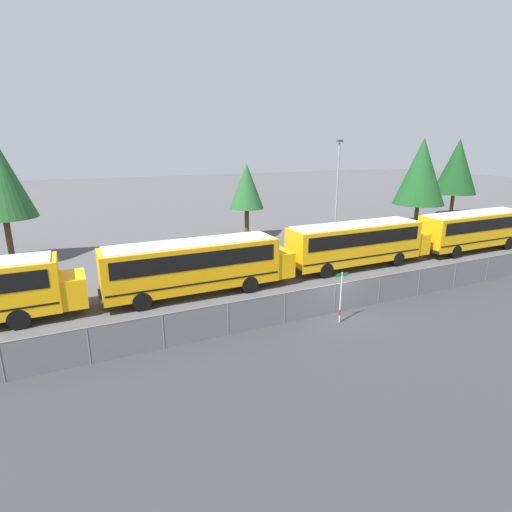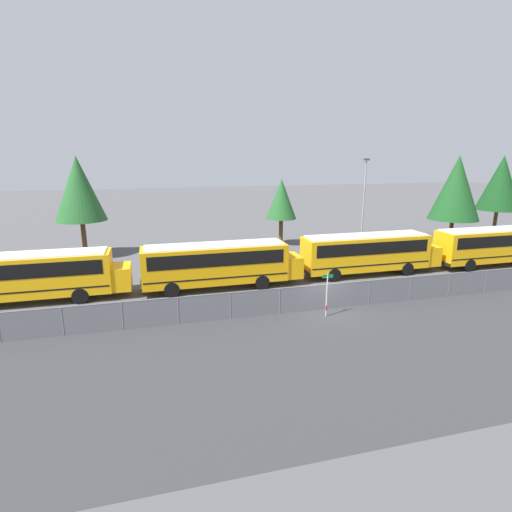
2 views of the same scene
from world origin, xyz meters
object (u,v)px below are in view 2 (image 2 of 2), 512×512
Objects in this scene: school_bus_1 at (219,262)px; tree_1 at (79,189)px; tree_0 at (456,188)px; school_bus_2 at (368,251)px; school_bus_3 at (495,244)px; light_pole at (364,201)px; street_sign at (327,294)px; tree_2 at (501,183)px; tree_3 at (281,199)px; school_bus_0 at (32,274)px.

tree_1 reaches higher than school_bus_1.
tree_1 is (-39.95, 2.01, 0.57)m from tree_0.
school_bus_2 is 1.00× the size of school_bus_3.
light_pole is at bearing -170.21° from tree_0.
tree_2 reaches higher than street_sign.
tree_0 is at bearing 20.13° from school_bus_1.
light_pole is 8.46m from tree_3.
tree_0 reaches higher than school_bus_3.
tree_2 is (12.97, 12.94, 4.16)m from school_bus_3.
school_bus_0 is 1.66× the size of tree_3.
light_pole is 0.97× the size of tree_1.
school_bus_1 is at bearing 127.79° from street_sign.
street_sign is at bearing -22.06° from school_bus_0.
school_bus_2 is (24.67, 0.11, 0.00)m from school_bus_0.
tree_1 is 1.34× the size of tree_3.
school_bus_3 is at bearing -19.62° from tree_1.
street_sign is 0.28× the size of tree_0.
tree_0 is 1.34× the size of tree_3.
school_bus_0 is 1.24× the size of tree_1.
school_bus_3 is 1.66× the size of tree_3.
school_bus_2 is 26.68m from tree_1.
light_pole is (3.91, 8.09, 3.01)m from school_bus_2.
light_pole reaches higher than school_bus_2.
light_pole is (-8.30, 8.42, 3.01)m from school_bus_3.
school_bus_1 is 1.00× the size of school_bus_2.
tree_3 is at bearing 140.96° from school_bus_3.
tree_3 is at bearing 0.09° from tree_1.
tree_2 reaches higher than school_bus_1.
school_bus_1 and school_bus_3 have the same top height.
school_bus_3 is 20.38m from street_sign.
light_pole is (28.57, 8.20, 3.01)m from school_bus_0.
school_bus_1 is at bearing -125.09° from tree_3.
tree_1 reaches higher than tree_2.
tree_0 reaches higher than street_sign.
tree_2 is (32.11, 19.90, 4.69)m from street_sign.
school_bus_1 is 18.54m from light_pole.
light_pole reaches higher than school_bus_3.
school_bus_3 is 18.78m from tree_2.
street_sign is (5.39, -6.95, -0.53)m from school_bus_1.
tree_2 reaches higher than school_bus_0.
tree_1 is (-35.45, 12.64, 4.49)m from school_bus_3.
tree_2 reaches higher than school_bus_3.
school_bus_1 is 17.31m from tree_1.
school_bus_1 is at bearing -160.95° from tree_2.
school_bus_2 is 1.24× the size of tree_2.
school_bus_2 is 1.28× the size of light_pole.
school_bus_1 and school_bus_2 have the same top height.
school_bus_0 is 13.28m from tree_1.
school_bus_1 is at bearing -1.11° from school_bus_0.
tree_0 is at bearing -2.88° from tree_1.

